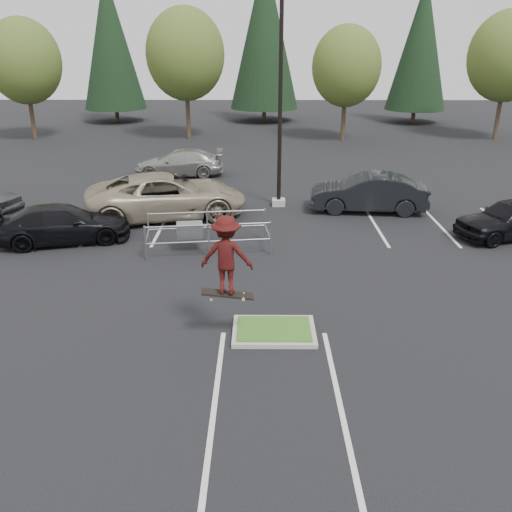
{
  "coord_description": "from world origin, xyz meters",
  "views": [
    {
      "loc": [
        -0.39,
        -12.65,
        7.3
      ],
      "look_at": [
        -0.49,
        1.5,
        1.62
      ],
      "focal_mm": 38.0,
      "sensor_mm": 36.0,
      "label": 1
    }
  ],
  "objects_px": {
    "car_l_black": "(61,224)",
    "conif_c": "(421,45)",
    "light_pole": "(280,106)",
    "car_far_silver": "(179,163)",
    "decid_a": "(24,64)",
    "skateboarder": "(227,256)",
    "car_l_tan": "(165,196)",
    "decid_b": "(185,57)",
    "cart_corral": "(194,230)",
    "car_r_charc": "(368,193)",
    "decid_d": "(507,59)",
    "conif_b": "(265,33)",
    "decid_c": "(346,69)",
    "conif_a": "(110,42)"
  },
  "relations": [
    {
      "from": "cart_corral",
      "to": "car_l_tan",
      "type": "bearing_deg",
      "value": 105.57
    },
    {
      "from": "light_pole",
      "to": "car_l_tan",
      "type": "distance_m",
      "value": 6.44
    },
    {
      "from": "decid_b",
      "to": "car_l_black",
      "type": "bearing_deg",
      "value": -94.84
    },
    {
      "from": "conif_c",
      "to": "cart_corral",
      "type": "height_order",
      "value": "conif_c"
    },
    {
      "from": "decid_a",
      "to": "decid_c",
      "type": "relative_size",
      "value": 1.06
    },
    {
      "from": "decid_b",
      "to": "car_r_charc",
      "type": "xyz_separation_m",
      "value": [
        10.51,
        -19.41,
        -5.19
      ]
    },
    {
      "from": "decid_a",
      "to": "conif_c",
      "type": "height_order",
      "value": "conif_c"
    },
    {
      "from": "decid_d",
      "to": "conif_b",
      "type": "bearing_deg",
      "value": 150.53
    },
    {
      "from": "car_l_black",
      "to": "conif_c",
      "type": "bearing_deg",
      "value": -49.14
    },
    {
      "from": "car_l_tan",
      "to": "car_l_black",
      "type": "height_order",
      "value": "car_l_tan"
    },
    {
      "from": "conif_a",
      "to": "car_l_black",
      "type": "relative_size",
      "value": 2.62
    },
    {
      "from": "decid_d",
      "to": "car_l_black",
      "type": "height_order",
      "value": "decid_d"
    },
    {
      "from": "decid_a",
      "to": "car_r_charc",
      "type": "distance_m",
      "value": 29.78
    },
    {
      "from": "decid_d",
      "to": "skateboarder",
      "type": "distance_m",
      "value": 36.33
    },
    {
      "from": "decid_a",
      "to": "skateboarder",
      "type": "height_order",
      "value": "decid_a"
    },
    {
      "from": "car_l_tan",
      "to": "decid_b",
      "type": "bearing_deg",
      "value": -10.11
    },
    {
      "from": "decid_c",
      "to": "decid_d",
      "type": "height_order",
      "value": "decid_d"
    },
    {
      "from": "decid_c",
      "to": "conif_a",
      "type": "xyz_separation_m",
      "value": [
        -19.99,
        10.17,
        1.84
      ]
    },
    {
      "from": "light_pole",
      "to": "conif_c",
      "type": "bearing_deg",
      "value": 63.85
    },
    {
      "from": "decid_a",
      "to": "car_far_silver",
      "type": "relative_size",
      "value": 1.77
    },
    {
      "from": "cart_corral",
      "to": "car_far_silver",
      "type": "relative_size",
      "value": 0.93
    },
    {
      "from": "decid_a",
      "to": "car_r_charc",
      "type": "bearing_deg",
      "value": -40.04
    },
    {
      "from": "car_far_silver",
      "to": "car_l_tan",
      "type": "bearing_deg",
      "value": 0.55
    },
    {
      "from": "decid_b",
      "to": "decid_c",
      "type": "bearing_deg",
      "value": -3.34
    },
    {
      "from": "decid_d",
      "to": "conif_a",
      "type": "distance_m",
      "value": 33.44
    },
    {
      "from": "decid_c",
      "to": "car_l_tan",
      "type": "bearing_deg",
      "value": -118.05
    },
    {
      "from": "decid_c",
      "to": "conif_c",
      "type": "distance_m",
      "value": 12.65
    },
    {
      "from": "decid_a",
      "to": "skateboarder",
      "type": "distance_m",
      "value": 34.83
    },
    {
      "from": "conif_b",
      "to": "car_r_charc",
      "type": "bearing_deg",
      "value": -81.29
    },
    {
      "from": "conif_a",
      "to": "conif_b",
      "type": "bearing_deg",
      "value": 2.05
    },
    {
      "from": "decid_b",
      "to": "decid_c",
      "type": "distance_m",
      "value": 12.05
    },
    {
      "from": "decid_c",
      "to": "car_l_black",
      "type": "height_order",
      "value": "decid_c"
    },
    {
      "from": "light_pole",
      "to": "car_r_charc",
      "type": "bearing_deg",
      "value": -12.41
    },
    {
      "from": "decid_c",
      "to": "conif_c",
      "type": "xyz_separation_m",
      "value": [
        8.01,
        9.67,
        1.59
      ]
    },
    {
      "from": "decid_d",
      "to": "car_l_tan",
      "type": "bearing_deg",
      "value": -138.09
    },
    {
      "from": "light_pole",
      "to": "cart_corral",
      "type": "bearing_deg",
      "value": -119.27
    },
    {
      "from": "decid_c",
      "to": "car_far_silver",
      "type": "relative_size",
      "value": 1.66
    },
    {
      "from": "decid_c",
      "to": "car_far_silver",
      "type": "bearing_deg",
      "value": -132.89
    },
    {
      "from": "light_pole",
      "to": "decid_b",
      "type": "distance_m",
      "value": 19.7
    },
    {
      "from": "skateboarder",
      "to": "car_r_charc",
      "type": "height_order",
      "value": "skateboarder"
    },
    {
      "from": "light_pole",
      "to": "car_far_silver",
      "type": "xyz_separation_m",
      "value": [
        -5.5,
        6.0,
        -3.83
      ]
    },
    {
      "from": "cart_corral",
      "to": "decid_a",
      "type": "bearing_deg",
      "value": 115.2
    },
    {
      "from": "car_far_silver",
      "to": "skateboarder",
      "type": "bearing_deg",
      "value": 8.63
    },
    {
      "from": "light_pole",
      "to": "car_l_tan",
      "type": "height_order",
      "value": "light_pole"
    },
    {
      "from": "cart_corral",
      "to": "skateboarder",
      "type": "bearing_deg",
      "value": -83.22
    },
    {
      "from": "conif_c",
      "to": "car_far_silver",
      "type": "relative_size",
      "value": 2.48
    },
    {
      "from": "cart_corral",
      "to": "car_far_silver",
      "type": "xyz_separation_m",
      "value": [
        -2.2,
        11.89,
        -0.07
      ]
    },
    {
      "from": "conif_a",
      "to": "car_far_silver",
      "type": "height_order",
      "value": "conif_a"
    },
    {
      "from": "decid_c",
      "to": "conif_c",
      "type": "relative_size",
      "value": 0.67
    },
    {
      "from": "decid_a",
      "to": "conif_a",
      "type": "bearing_deg",
      "value": 68.09
    }
  ]
}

